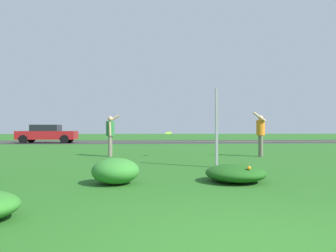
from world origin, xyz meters
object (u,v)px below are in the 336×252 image
at_px(sign_post_near_path, 217,128).
at_px(person_thrower_green_shirt, 110,132).
at_px(frisbee_lime, 168,133).
at_px(car_red_center_left, 47,134).
at_px(person_catcher_orange_shirt, 260,132).

relative_size(sign_post_near_path, person_thrower_green_shirt, 1.33).
distance_m(frisbee_lime, car_red_center_left, 16.18).
height_order(person_thrower_green_shirt, person_catcher_orange_shirt, person_catcher_orange_shirt).
bearing_deg(car_red_center_left, person_catcher_orange_shirt, -47.77).
bearing_deg(person_catcher_orange_shirt, frisbee_lime, 176.84).
relative_size(frisbee_lime, car_red_center_left, 0.06).
bearing_deg(frisbee_lime, car_red_center_left, 122.87).
xyz_separation_m(person_thrower_green_shirt, person_catcher_orange_shirt, (6.11, -0.44, 0.03)).
xyz_separation_m(sign_post_near_path, person_catcher_orange_shirt, (2.60, 3.70, -0.13)).
xyz_separation_m(person_thrower_green_shirt, frisbee_lime, (2.36, -0.23, -0.04)).
xyz_separation_m(person_catcher_orange_shirt, frisbee_lime, (-3.74, 0.21, -0.06)).
bearing_deg(car_red_center_left, sign_post_near_path, -60.43).
relative_size(person_catcher_orange_shirt, frisbee_lime, 6.24).
distance_m(sign_post_near_path, person_thrower_green_shirt, 5.43).
xyz_separation_m(person_catcher_orange_shirt, car_red_center_left, (-12.52, 13.80, -0.27)).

